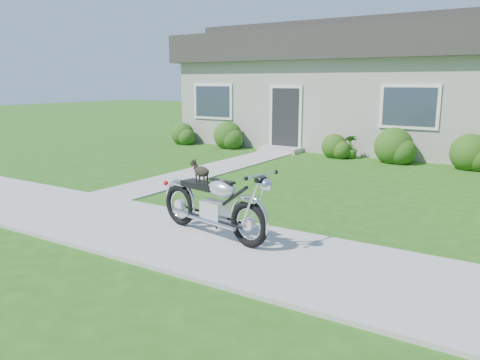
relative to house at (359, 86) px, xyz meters
The scene contains 8 objects.
ground 12.19m from the house, 89.99° to the right, with size 80.00×80.00×0.00m, color #235114.
sidewalk 12.18m from the house, 89.99° to the right, with size 24.00×2.20×0.04m, color #9E9B93.
walkway 7.47m from the house, 102.09° to the right, with size 1.20×8.00×0.03m, color #9E9B93.
house is the anchor object (origin of this frame).
shrub_row 3.90m from the house, 87.65° to the right, with size 10.79×1.10×1.10m.
potted_plant_left 5.17m from the house, 134.77° to the right, with size 0.67×0.58×0.75m, color #1E5F19.
potted_plant_right 4.00m from the house, 74.39° to the right, with size 0.40×0.40×0.72m, color #34641B.
motorcycle_with_dog 12.03m from the house, 81.43° to the right, with size 2.20×0.76×1.10m.
Camera 1 is at (5.67, -5.24, 2.30)m, focal length 35.00 mm.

